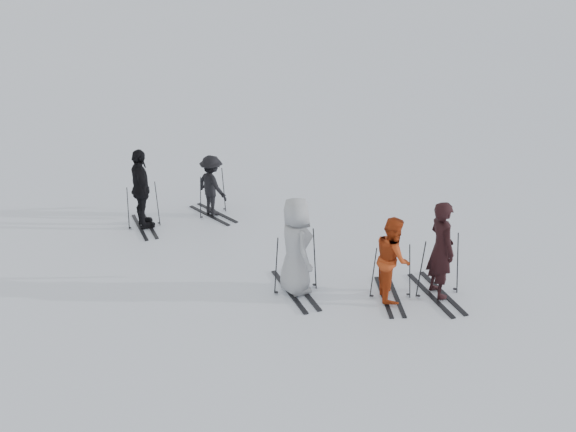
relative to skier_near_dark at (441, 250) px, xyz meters
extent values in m
plane|color=silver|center=(-1.62, 1.95, -0.99)|extent=(120.00, 120.00, 0.00)
imported|color=black|center=(0.00, 0.00, 0.00)|extent=(0.64, 0.82, 1.99)
imported|color=#A63712|center=(-0.84, 0.44, -0.14)|extent=(0.97, 1.04, 1.71)
imported|color=#999CA2|center=(-2.27, 1.67, 0.00)|extent=(0.82, 1.08, 2.00)
imported|color=black|center=(-3.64, 6.11, -0.04)|extent=(0.66, 1.19, 1.92)
imported|color=black|center=(-1.94, 5.84, -0.24)|extent=(0.72, 1.06, 1.51)
camera|label=1|loc=(-9.29, -8.74, 6.49)|focal=45.00mm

